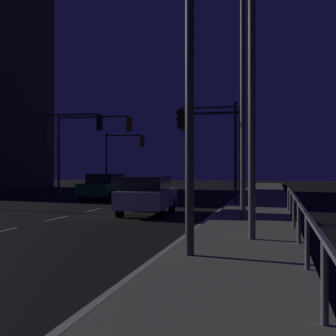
{
  "coord_description": "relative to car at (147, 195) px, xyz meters",
  "views": [
    {
      "loc": [
        8.06,
        -4.78,
        1.91
      ],
      "look_at": [
        0.65,
        30.09,
        1.92
      ],
      "focal_mm": 54.09,
      "sensor_mm": 36.0,
      "label": 1
    }
  ],
  "objects": [
    {
      "name": "traffic_light_far_center",
      "position": [
        -7.39,
        9.4,
        3.04
      ],
      "size": [
        3.95,
        0.35,
        5.49
      ],
      "color": "#38383D",
      "rests_on": "ground"
    },
    {
      "name": "traffic_light_near_left",
      "position": [
        1.62,
        9.28,
        2.98
      ],
      "size": [
        3.64,
        0.34,
        5.21
      ],
      "color": "#2D3033",
      "rests_on": "sidewalk_right"
    },
    {
      "name": "street_lamp_across_street",
      "position": [
        3.32,
        -9.72,
        3.7
      ],
      "size": [
        0.99,
        1.42,
        7.36
      ],
      "color": "#38383D",
      "rests_on": "sidewalk_right"
    },
    {
      "name": "traffic_light_far_left",
      "position": [
        -7.94,
        22.58,
        2.72
      ],
      "size": [
        3.46,
        0.65,
        5.04
      ],
      "color": "#38383D",
      "rests_on": "ground"
    },
    {
      "name": "lane_edge_line",
      "position": [
        2.65,
        7.23,
        -0.82
      ],
      "size": [
        0.14,
        53.0,
        0.01
      ],
      "color": "silver",
      "rests_on": "ground"
    },
    {
      "name": "traffic_light_overhead_east",
      "position": [
        -6.82,
        11.52,
        3.14
      ],
      "size": [
        5.17,
        0.35,
        5.54
      ],
      "color": "#4C4C51",
      "rests_on": "ground"
    },
    {
      "name": "car",
      "position": [
        0.0,
        0.0,
        0.0
      ],
      "size": [
        2.03,
        4.48,
        1.57
      ],
      "color": "silver",
      "rests_on": "ground"
    },
    {
      "name": "street_lamp_far_end",
      "position": [
        4.34,
        -7.26,
        3.58
      ],
      "size": [
        1.57,
        0.55,
        7.13
      ],
      "color": "#4C4C51",
      "rests_on": "sidewalk_right"
    },
    {
      "name": "traffic_light_near_right",
      "position": [
        1.98,
        7.64,
        2.85
      ],
      "size": [
        3.09,
        0.4,
        5.06
      ],
      "color": "#2D3033",
      "rests_on": "sidewalk_right"
    },
    {
      "name": "traffic_light_far_right",
      "position": [
        1.85,
        5.4,
        2.87
      ],
      "size": [
        3.14,
        0.41,
        5.09
      ],
      "color": "#2D3033",
      "rests_on": "sidewalk_right"
    },
    {
      "name": "ground_plane",
      "position": [
        -2.92,
        2.23,
        -0.82
      ],
      "size": [
        112.0,
        112.0,
        0.0
      ],
      "primitive_type": "plane",
      "color": "black",
      "rests_on": "ground"
    },
    {
      "name": "barrier_fence",
      "position": [
        5.68,
        -7.82,
        0.06
      ],
      "size": [
        0.09,
        19.0,
        0.98
      ],
      "color": "#59595E",
      "rests_on": "sidewalk_right"
    },
    {
      "name": "car_oncoming",
      "position": [
        -5.0,
        9.06,
        0.0
      ],
      "size": [
        1.87,
        4.42,
        1.57
      ],
      "color": "#14592D",
      "rests_on": "ground"
    },
    {
      "name": "lane_markings_center",
      "position": [
        -2.92,
        5.73,
        -0.82
      ],
      "size": [
        0.14,
        50.0,
        0.01
      ],
      "color": "silver",
      "rests_on": "ground"
    },
    {
      "name": "sidewalk_right",
      "position": [
        4.37,
        2.23,
        -0.75
      ],
      "size": [
        2.93,
        77.0,
        0.14
      ],
      "primitive_type": "cube",
      "color": "gray",
      "rests_on": "ground"
    },
    {
      "name": "street_lamp_mid_block",
      "position": [
        4.24,
        -2.45,
        4.24
      ],
      "size": [
        1.61,
        1.05,
        8.34
      ],
      "color": "#4C4C51",
      "rests_on": "sidewalk_right"
    }
  ]
}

